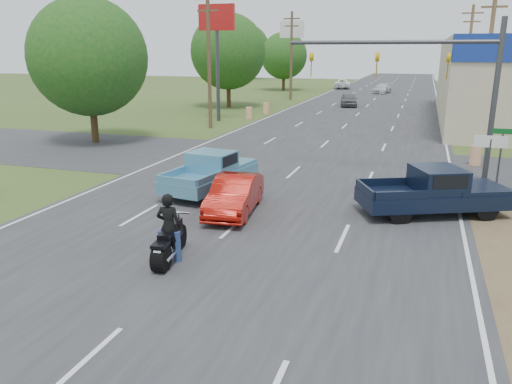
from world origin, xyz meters
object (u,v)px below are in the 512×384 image
(red_convertible, at_px, (235,195))
(rider, at_px, (169,230))
(distant_car_white, at_px, (342,84))
(blue_pickup, at_px, (212,171))
(distant_car_silver, at_px, (382,89))
(navy_pickup, at_px, (437,191))
(motorcycle, at_px, (169,244))
(distant_car_grey, at_px, (349,100))

(red_convertible, distance_m, rider, 4.61)
(distant_car_white, bearing_deg, blue_pickup, 85.47)
(distant_car_silver, distance_m, distant_car_white, 9.77)
(navy_pickup, xyz_separation_m, distant_car_silver, (-6.24, 53.72, -0.22))
(motorcycle, xyz_separation_m, navy_pickup, (7.02, 6.77, 0.33))
(motorcycle, distance_m, distant_car_white, 67.92)
(rider, bearing_deg, blue_pickup, -84.09)
(rider, xyz_separation_m, distant_car_silver, (0.79, 60.42, -0.29))
(distant_car_silver, bearing_deg, distant_car_white, 142.19)
(distant_car_silver, bearing_deg, motorcycle, -81.15)
(blue_pickup, xyz_separation_m, distant_car_grey, (0.62, 34.94, -0.13))
(red_convertible, distance_m, distant_car_grey, 37.50)
(blue_pickup, height_order, navy_pickup, navy_pickup)
(navy_pickup, distance_m, distant_car_white, 62.25)
(rider, bearing_deg, distant_car_silver, -98.79)
(blue_pickup, distance_m, distant_car_grey, 34.95)
(navy_pickup, bearing_deg, motorcycle, -70.86)
(blue_pickup, height_order, distant_car_grey, blue_pickup)
(navy_pickup, bearing_deg, blue_pickup, -117.61)
(blue_pickup, distance_m, distant_car_white, 60.61)
(red_convertible, xyz_separation_m, distant_car_white, (-6.00, 63.01, 0.04))
(motorcycle, height_order, rider, rider)
(blue_pickup, bearing_deg, distant_car_silver, 95.60)
(motorcycle, relative_size, navy_pickup, 0.43)
(motorcycle, height_order, navy_pickup, navy_pickup)
(rider, height_order, distant_car_silver, rider)
(rider, xyz_separation_m, navy_pickup, (7.03, 6.70, -0.07))
(distant_car_grey, height_order, distant_car_white, distant_car_white)
(navy_pickup, bearing_deg, distant_car_silver, 161.81)
(navy_pickup, relative_size, distant_car_white, 1.08)
(blue_pickup, bearing_deg, motorcycle, -67.74)
(distant_car_silver, bearing_deg, blue_pickup, -83.16)
(navy_pickup, distance_m, distant_car_grey, 36.31)
(motorcycle, bearing_deg, rider, 90.00)
(red_convertible, distance_m, distant_car_white, 63.29)
(distant_car_grey, bearing_deg, red_convertible, -97.64)
(distant_car_silver, height_order, distant_car_white, distant_car_white)
(red_convertible, bearing_deg, distant_car_white, 88.31)
(rider, relative_size, distant_car_silver, 0.42)
(red_convertible, height_order, motorcycle, red_convertible)
(red_convertible, distance_m, distant_car_silver, 55.82)
(motorcycle, distance_m, distant_car_silver, 60.49)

